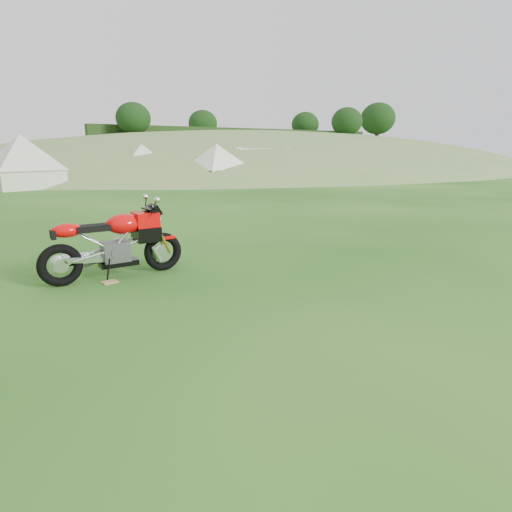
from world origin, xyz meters
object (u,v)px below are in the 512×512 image
sport_motorcycle (113,238)px  tent_left (23,162)px  caravan (259,163)px  tent_mid (143,162)px  tent_right (217,163)px  plywood_board (110,282)px

sport_motorcycle → tent_left: tent_left is taller
sport_motorcycle → tent_left: size_ratio=0.68×
tent_left → caravan: (14.14, -0.06, -0.31)m
tent_mid → caravan: (7.46, -1.75, -0.17)m
tent_right → caravan: tent_right is taller
sport_motorcycle → tent_right: bearing=57.3°
sport_motorcycle → tent_right: size_ratio=0.76×
caravan → tent_left: bearing=-172.7°
plywood_board → tent_left: size_ratio=0.07×
tent_mid → caravan: 7.67m
tent_right → caravan: 5.00m
tent_mid → tent_right: (3.05, -4.11, -0.00)m
sport_motorcycle → tent_right: (9.92, 15.94, 0.57)m
plywood_board → tent_right: (10.07, 16.15, 1.18)m
tent_left → tent_mid: tent_left is taller
sport_motorcycle → tent_right: tent_right is taller
tent_left → tent_right: size_ratio=1.12×
sport_motorcycle → tent_left: (0.19, 18.36, 0.71)m
tent_left → tent_mid: size_ratio=1.11×
plywood_board → caravan: (14.48, 18.52, 1.02)m
tent_mid → caravan: bearing=-8.9°
tent_mid → tent_right: 5.12m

